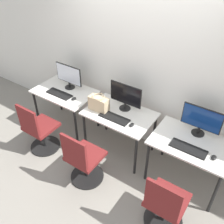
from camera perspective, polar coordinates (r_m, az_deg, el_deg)
The scene contains 18 objects.
ground_plane at distance 3.97m, azimuth -1.12°, elevation -11.29°, with size 20.00×20.00×0.00m, color gray.
wall_back at distance 3.68m, azimuth 5.97°, elevation 11.63°, with size 12.00×0.05×2.80m.
desk_left at distance 4.30m, azimuth -10.67°, elevation 3.73°, with size 1.02×0.68×0.74m.
monitor_left at distance 4.23m, azimuth -9.87°, elevation 8.18°, with size 0.51×0.17×0.41m.
keyboard_left at distance 4.18m, azimuth -11.96°, elevation 4.09°, with size 0.45×0.16×0.02m.
mouse_left at distance 4.00m, azimuth -8.76°, elevation 3.01°, with size 0.06×0.09×0.03m.
office_chair_left at distance 4.07m, azimuth -16.26°, elevation -4.28°, with size 0.48×0.48×0.91m.
desk_center at distance 3.73m, azimuth 1.76°, elevation -1.39°, with size 1.02×0.68×0.74m.
monitor_center at distance 3.65m, azimuth 3.09°, elevation 3.69°, with size 0.51×0.17×0.41m.
keyboard_center at distance 3.57m, azimuth 0.53°, elevation -1.32°, with size 0.45×0.16×0.02m.
mouse_center at distance 3.45m, azimuth 4.51°, elevation -2.96°, with size 0.06×0.09×0.03m.
office_chair_center at distance 3.49m, azimuth -6.57°, elevation -11.17°, with size 0.48×0.48×0.91m.
desk_right at distance 3.42m, azimuth 17.56°, elevation -7.74°, with size 1.02×0.68×0.74m.
monitor_right at distance 3.39m, azimuth 19.74°, elevation -1.73°, with size 0.51×0.17×0.41m.
keyboard_right at distance 3.25m, azimuth 17.04°, elevation -7.97°, with size 0.45×0.16×0.02m.
mouse_right at distance 3.24m, azimuth 22.24°, elevation -9.61°, with size 0.06×0.09×0.03m.
office_chair_right at distance 3.12m, azimuth 11.95°, elevation -20.39°, with size 0.48×0.48×0.91m.
handbag at distance 3.68m, azimuth -3.04°, elevation 1.95°, with size 0.30×0.18×0.25m.
Camera 1 is at (1.55, -2.15, 2.96)m, focal length 40.00 mm.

